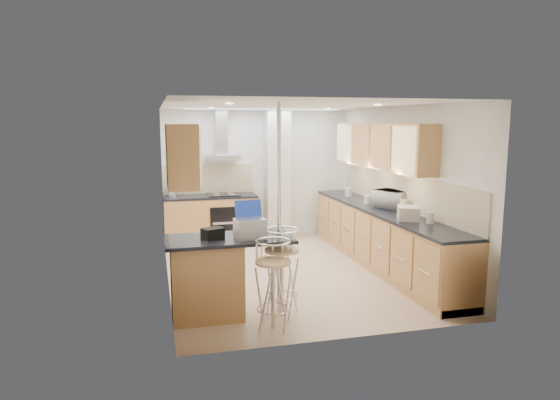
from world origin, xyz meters
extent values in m
plane|color=#D1AE8B|center=(0.00, 0.00, 0.00)|extent=(4.80, 4.80, 0.00)
cube|color=silver|center=(0.00, 2.40, 1.25)|extent=(3.60, 0.04, 2.50)
cube|color=silver|center=(0.00, -2.40, 1.25)|extent=(3.60, 0.04, 2.50)
cube|color=silver|center=(-1.80, 0.00, 1.25)|extent=(0.04, 4.80, 2.50)
cube|color=silver|center=(1.80, 0.00, 1.25)|extent=(0.04, 4.80, 2.50)
cube|color=white|center=(0.00, 0.00, 2.50)|extent=(3.60, 4.80, 0.02)
cube|color=tan|center=(1.63, 0.40, 1.88)|extent=(0.34, 3.00, 0.72)
cube|color=tan|center=(-1.63, -1.35, 1.88)|extent=(0.34, 0.62, 0.72)
cube|color=#F3E8CC|center=(1.79, 0.00, 1.18)|extent=(0.03, 4.40, 0.56)
cube|color=#F3E8CC|center=(-0.95, 2.38, 1.18)|extent=(1.70, 0.03, 0.56)
cube|color=silver|center=(0.35, 2.20, 1.25)|extent=(0.45, 0.40, 2.50)
cube|color=silver|center=(-0.70, 2.15, 1.62)|extent=(0.62, 0.48, 0.08)
cube|color=silver|center=(-0.70, 2.29, 2.06)|extent=(0.22, 0.20, 0.88)
cylinder|color=silver|center=(-0.53, -1.45, 1.25)|extent=(0.05, 0.05, 2.50)
cube|color=black|center=(-0.70, 1.79, 0.45)|extent=(0.58, 0.02, 0.58)
cube|color=black|center=(-0.70, 2.10, 0.93)|extent=(0.58, 0.50, 0.02)
cube|color=#CDB87B|center=(0.00, 1.80, 2.48)|extent=(2.80, 0.35, 0.02)
cube|color=tan|center=(1.50, 0.00, 0.44)|extent=(0.60, 4.40, 0.88)
cube|color=black|center=(1.50, 0.00, 0.90)|extent=(0.63, 4.40, 0.04)
cube|color=tan|center=(-0.95, 2.10, 0.44)|extent=(1.70, 0.60, 0.88)
cube|color=black|center=(-0.95, 2.10, 0.90)|extent=(1.70, 0.63, 0.04)
cube|color=tan|center=(-1.12, -1.45, 0.45)|extent=(1.35, 0.62, 0.90)
cube|color=black|center=(-1.12, -1.45, 0.92)|extent=(1.47, 0.72, 0.04)
imported|color=silver|center=(1.65, -0.01, 1.06)|extent=(0.52, 0.61, 0.29)
cube|color=#929499|center=(-0.90, -1.55, 1.05)|extent=(0.36, 0.29, 0.23)
cube|color=black|center=(-1.32, -1.47, 1.00)|extent=(0.28, 0.24, 0.12)
cylinder|color=beige|center=(1.48, 1.34, 1.00)|extent=(0.13, 0.13, 0.16)
cylinder|color=beige|center=(1.48, 0.50, 0.99)|extent=(0.13, 0.13, 0.14)
cylinder|color=beige|center=(1.65, -0.44, 1.02)|extent=(0.18, 0.18, 0.21)
cylinder|color=silver|center=(1.62, -1.21, 1.00)|extent=(0.13, 0.13, 0.16)
cube|color=beige|center=(1.46, -0.90, 1.01)|extent=(0.39, 0.43, 0.18)
cylinder|color=silver|center=(-1.63, 2.14, 1.03)|extent=(0.16, 0.16, 0.22)
camera|label=1|loc=(-1.94, -7.06, 2.26)|focal=32.00mm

